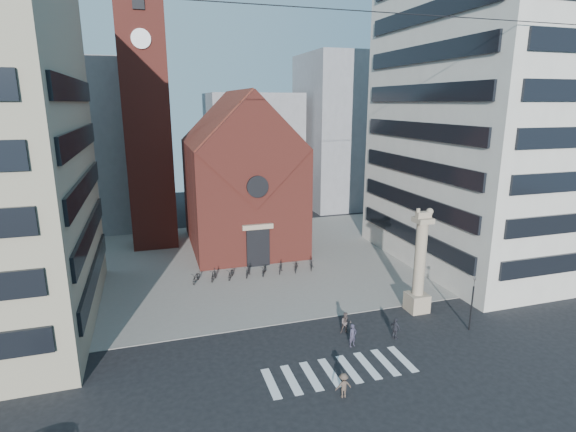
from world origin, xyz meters
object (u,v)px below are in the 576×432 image
Objects in this scene: lion_column at (419,271)px; pedestrian_1 at (346,323)px; scooter_0 at (196,277)px; pedestrian_2 at (395,329)px; pedestrian_0 at (353,335)px; traffic_light at (472,302)px.

lion_column reaches higher than pedestrian_1.
pedestrian_1 is 16.12m from scooter_0.
pedestrian_2 reaches higher than scooter_0.
lion_column reaches higher than scooter_0.
pedestrian_0 is 3.39m from pedestrian_2.
pedestrian_2 is at bearing -15.32° from pedestrian_1.
traffic_light is at bearing 0.68° from pedestrian_1.
traffic_light is 9.53m from pedestrian_0.
scooter_0 is at bearing 141.30° from pedestrian_1.
scooter_0 is (-9.55, 12.99, -0.26)m from pedestrian_1.
pedestrian_0 is 0.87× the size of scooter_0.
pedestrian_0 reaches higher than scooter_0.
pedestrian_1 is at bearing -30.60° from scooter_0.
traffic_light reaches higher than pedestrian_1.
pedestrian_0 is at bearing -34.97° from scooter_0.
scooter_0 is at bearing 145.84° from lion_column.
pedestrian_1 is (-7.11, -1.68, -2.64)m from lion_column.
pedestrian_0 is 1.03× the size of pedestrian_1.
pedestrian_1 is at bearing -166.68° from lion_column.
lion_column is 5.47× the size of pedestrian_2.
pedestrian_1 is at bearing 63.38° from pedestrian_0.
traffic_light reaches higher than scooter_0.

